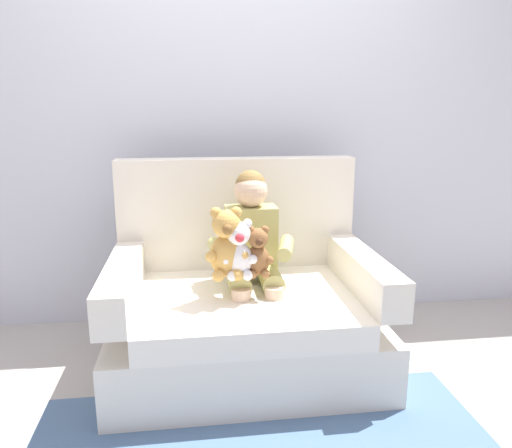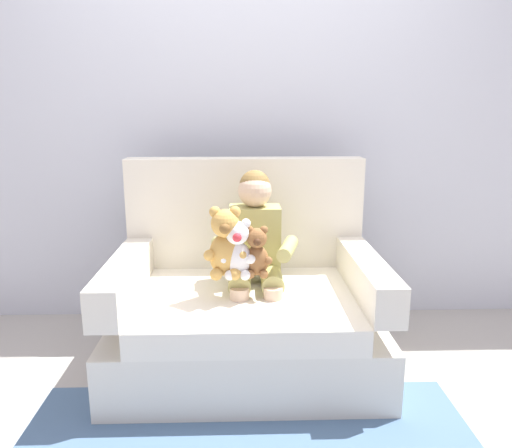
{
  "view_description": "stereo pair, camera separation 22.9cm",
  "coord_description": "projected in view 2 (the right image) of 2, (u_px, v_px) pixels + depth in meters",
  "views": [
    {
      "loc": [
        -0.25,
        -2.26,
        1.3
      ],
      "look_at": [
        0.05,
        -0.05,
        0.77
      ],
      "focal_mm": 34.2,
      "sensor_mm": 36.0,
      "label": 1
    },
    {
      "loc": [
        -0.02,
        -2.28,
        1.3
      ],
      "look_at": [
        0.05,
        -0.05,
        0.77
      ],
      "focal_mm": 34.2,
      "sensor_mm": 36.0,
      "label": 2
    }
  ],
  "objects": [
    {
      "name": "ground_plane",
      "position": [
        247.0,
        365.0,
        2.52
      ],
      "size": [
        8.0,
        8.0,
        0.0
      ],
      "primitive_type": "plane",
      "color": "#ADA89E"
    },
    {
      "name": "back_wall",
      "position": [
        244.0,
        108.0,
        2.93
      ],
      "size": [
        6.0,
        0.1,
        2.6
      ],
      "primitive_type": "cube",
      "color": "silver",
      "rests_on": "ground"
    },
    {
      "name": "armchair",
      "position": [
        246.0,
        306.0,
        2.51
      ],
      "size": [
        1.31,
        0.96,
        1.03
      ],
      "color": "silver",
      "rests_on": "ground"
    },
    {
      "name": "seated_child",
      "position": [
        255.0,
        245.0,
        2.46
      ],
      "size": [
        0.45,
        0.39,
        0.82
      ],
      "rotation": [
        0.0,
        0.0,
        -0.08
      ],
      "color": "tan",
      "rests_on": "armchair"
    },
    {
      "name": "plush_white",
      "position": [
        237.0,
        250.0,
        2.26
      ],
      "size": [
        0.17,
        0.14,
        0.28
      ],
      "rotation": [
        0.0,
        0.0,
        0.05
      ],
      "color": "white",
      "rests_on": "armchair"
    },
    {
      "name": "plush_honey",
      "position": [
        225.0,
        244.0,
        2.26
      ],
      "size": [
        0.2,
        0.16,
        0.34
      ],
      "rotation": [
        0.0,
        0.0,
        0.02
      ],
      "color": "gold",
      "rests_on": "armchair"
    },
    {
      "name": "plush_brown",
      "position": [
        257.0,
        253.0,
        2.28
      ],
      "size": [
        0.14,
        0.12,
        0.24
      ],
      "rotation": [
        0.0,
        0.0,
        -0.28
      ],
      "color": "brown",
      "rests_on": "armchair"
    }
  ]
}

